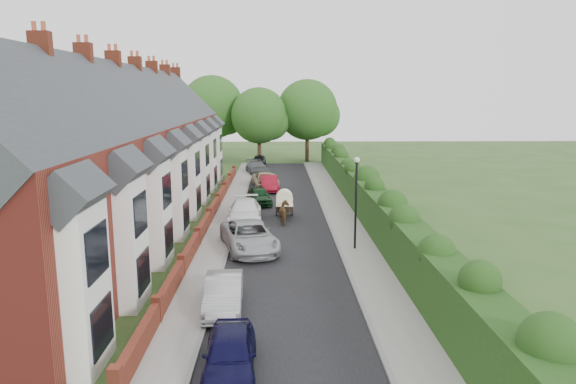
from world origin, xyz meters
name	(u,v)px	position (x,y,z in m)	size (l,w,h in m)	color
ground	(296,276)	(0.00, 0.00, 0.00)	(140.00, 140.00, 0.00)	#2D4C1E
road	(282,220)	(-0.50, 11.00, 0.01)	(6.00, 58.00, 0.02)	black
pavement_hedge_side	(342,219)	(3.60, 11.00, 0.06)	(2.20, 58.00, 0.12)	gray
pavement_house_side	(226,219)	(-4.35, 11.00, 0.06)	(1.70, 58.00, 0.12)	gray
kerb_hedge_side	(327,219)	(2.55, 11.00, 0.07)	(0.18, 58.00, 0.13)	gray
kerb_house_side	(238,219)	(-3.55, 11.00, 0.07)	(0.18, 58.00, 0.13)	gray
hedge	(369,197)	(5.40, 11.00, 1.60)	(2.10, 58.00, 2.85)	#163711
terrace_row	(121,157)	(-10.87, 9.98, 4.47)	(9.05, 40.50, 11.50)	maroon
garden_wall_row	(209,217)	(-5.35, 10.00, 0.46)	(0.35, 40.35, 1.10)	brown
lamppost	(356,191)	(3.40, 4.00, 3.30)	(0.32, 0.32, 5.16)	black
tree_far_left	(262,117)	(-2.65, 40.08, 5.71)	(7.14, 6.80, 9.29)	#332316
tree_far_right	(310,111)	(3.39, 42.08, 6.31)	(7.98, 7.60, 10.31)	#332316
tree_far_back	(216,109)	(-8.59, 43.08, 6.62)	(8.40, 8.00, 10.82)	#332316
car_navy	(230,354)	(-2.32, -8.56, 0.67)	(1.59, 3.95, 1.35)	black
car_silver_a	(224,293)	(-3.00, -3.72, 0.68)	(1.44, 4.12, 1.36)	#9C9DA1
car_silver_b	(249,236)	(-2.40, 4.17, 0.77)	(2.56, 5.56, 1.55)	#A8AAB0
car_white	(245,212)	(-3.00, 10.21, 0.76)	(2.14, 5.25, 1.52)	white
car_green	(259,196)	(-2.23, 16.20, 0.66)	(1.55, 3.85, 1.31)	black
car_red	(269,183)	(-1.60, 21.80, 0.69)	(1.45, 4.16, 1.37)	maroon
car_beige	(265,180)	(-1.92, 23.80, 0.65)	(2.16, 4.69, 1.30)	#C1B48C
car_grey	(257,168)	(-3.00, 31.54, 0.68)	(1.91, 4.71, 1.37)	#4C4D52
car_black	(259,160)	(-3.00, 38.40, 0.65)	(1.52, 3.79, 1.29)	black
horse	(285,213)	(-0.34, 9.87, 0.75)	(0.81, 1.78, 1.51)	brown
horse_cart	(284,202)	(-0.34, 11.79, 1.11)	(1.22, 2.69, 1.94)	black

